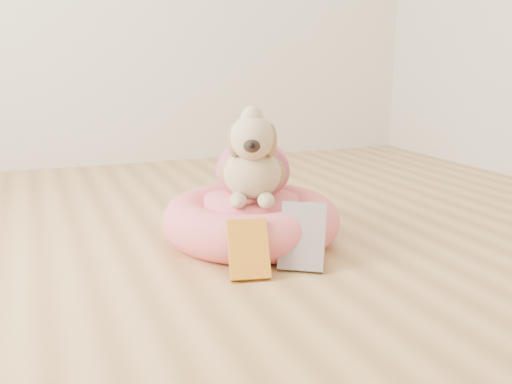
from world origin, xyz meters
name	(u,v)px	position (x,y,z in m)	size (l,w,h in m)	color
floor	(255,300)	(0.00, 0.00, 0.00)	(4.50, 4.50, 0.00)	#AB7E47
pet_bed	(251,220)	(0.18, 0.50, 0.08)	(0.66, 0.66, 0.17)	#F25E76
dog	(253,150)	(0.19, 0.51, 0.35)	(0.33, 0.48, 0.35)	brown
book_yellow	(248,249)	(0.05, 0.18, 0.09)	(0.13, 0.02, 0.19)	yellow
book_white	(303,236)	(0.24, 0.19, 0.10)	(0.15, 0.02, 0.23)	white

